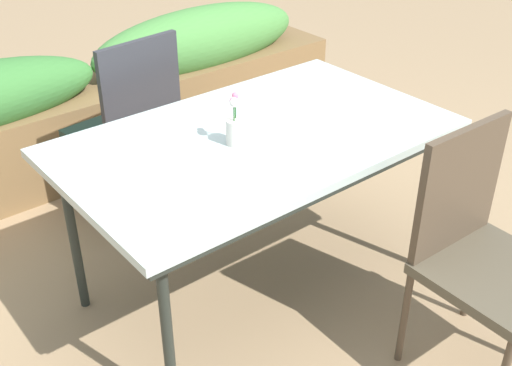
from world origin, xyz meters
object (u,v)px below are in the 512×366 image
at_px(flower_vase, 235,127).
at_px(planter_box, 99,103).
at_px(dining_table, 256,145).
at_px(chair_near_right, 481,246).
at_px(chair_far_side, 130,122).

xyz_separation_m(flower_vase, planter_box, (0.13, 1.47, -0.44)).
xyz_separation_m(dining_table, flower_vase, (-0.11, -0.01, 0.12)).
relative_size(flower_vase, planter_box, 0.06).
height_order(chair_near_right, planter_box, chair_near_right).
relative_size(dining_table, flower_vase, 7.49).
relative_size(chair_near_right, planter_box, 0.29).
relative_size(chair_far_side, flower_vase, 4.72).
bearing_deg(chair_far_side, flower_vase, -95.61).
distance_m(flower_vase, planter_box, 1.54).
relative_size(chair_near_right, flower_vase, 4.60).
xyz_separation_m(dining_table, chair_far_side, (-0.12, 0.83, -0.17)).
distance_m(dining_table, chair_near_right, 0.92).
distance_m(dining_table, planter_box, 1.49).
relative_size(chair_near_right, chair_far_side, 0.97).
distance_m(chair_near_right, flower_vase, 0.98).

